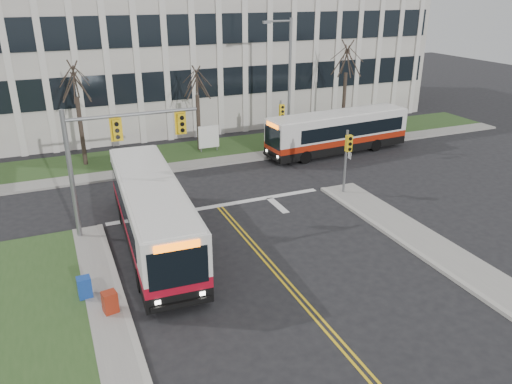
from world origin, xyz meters
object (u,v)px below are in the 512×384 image
object	(u,v)px
directory_sign	(209,137)
bus_cross	(338,133)
bus_main	(153,215)
newspaper_box_red	(110,304)
streetlight	(287,78)
newspaper_box_blue	(85,289)

from	to	relation	value
directory_sign	bus_cross	bearing A→B (deg)	-22.27
directory_sign	bus_main	xyz separation A→B (m)	(-6.67, -12.37, 0.36)
directory_sign	bus_cross	xyz separation A→B (m)	(8.55, -3.50, 0.26)
bus_cross	newspaper_box_red	bearing A→B (deg)	-57.34
streetlight	bus_cross	xyz separation A→B (m)	(3.02, -2.20, -3.76)
directory_sign	newspaper_box_blue	xyz separation A→B (m)	(-10.05, -15.70, -0.70)
streetlight	newspaper_box_red	distance (m)	22.16
directory_sign	newspaper_box_blue	distance (m)	18.65
bus_cross	newspaper_box_blue	distance (m)	22.26
bus_main	newspaper_box_blue	world-z (taller)	bus_main
newspaper_box_blue	bus_main	bearing A→B (deg)	41.74
directory_sign	newspaper_box_red	xyz separation A→B (m)	(-9.30, -17.08, -0.70)
newspaper_box_blue	newspaper_box_red	bearing A→B (deg)	-64.28
streetlight	bus_cross	world-z (taller)	streetlight
streetlight	bus_main	world-z (taller)	streetlight
bus_main	newspaper_box_blue	size ratio (longest dim) A/B	12.06
bus_main	bus_cross	distance (m)	17.62
bus_main	newspaper_box_blue	xyz separation A→B (m)	(-3.38, -3.33, -1.05)
streetlight	bus_main	xyz separation A→B (m)	(-12.20, -11.07, -3.67)
bus_main	directory_sign	bearing A→B (deg)	64.55
bus_main	bus_cross	bearing A→B (deg)	33.12
streetlight	bus_cross	bearing A→B (deg)	-36.09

